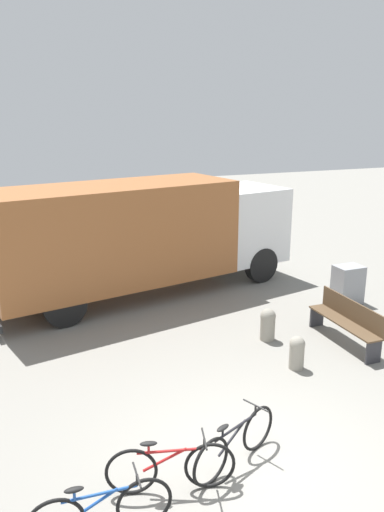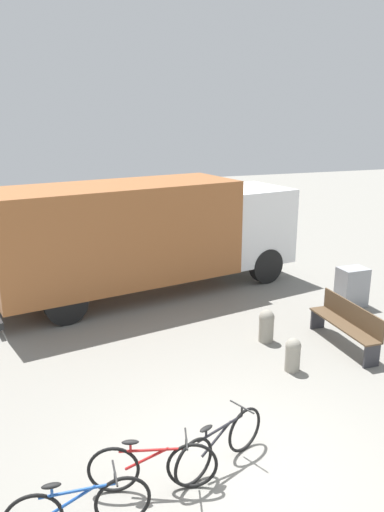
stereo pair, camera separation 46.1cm
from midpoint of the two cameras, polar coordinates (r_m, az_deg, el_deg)
The scene contains 9 objects.
ground_plane at distance 7.51m, azimuth 5.45°, elevation -22.82°, with size 60.00×60.00×0.00m, color gray.
delivery_truck at distance 13.17m, azimuth -6.48°, elevation 2.67°, with size 8.54×3.61×3.00m.
park_bench at distance 10.97m, azimuth 16.15°, elevation -7.01°, with size 0.45×2.01×0.94m.
bicycle_near at distance 6.47m, azimuth -12.67°, elevation -26.66°, with size 1.68×0.44×0.76m.
bicycle_middle at distance 6.92m, azimuth -4.54°, elevation -22.95°, with size 1.63×0.57×0.76m.
bicycle_far at distance 7.29m, azimuth 3.06°, elevation -20.57°, with size 1.56×0.73×0.76m.
bollard_near_bench at distance 9.78m, azimuth 10.56°, elevation -10.67°, with size 0.30×0.30×0.66m.
bollard_far_bench at distance 10.83m, azimuth 7.44°, elevation -7.63°, with size 0.33×0.33×0.71m.
utility_box at distance 13.24m, azimuth 16.42°, elevation -3.16°, with size 0.70×0.52×0.99m.
Camera 1 is at (-3.03, -5.05, 4.71)m, focal length 35.00 mm.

